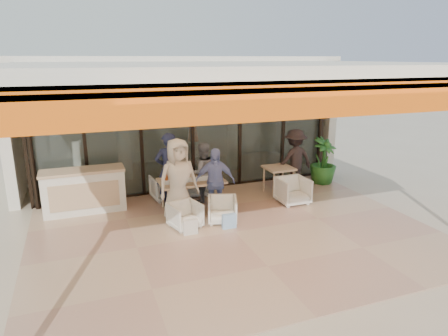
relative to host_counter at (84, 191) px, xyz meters
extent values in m
plane|color=#C6B293|center=(2.82, -2.30, -0.53)|extent=(70.00, 70.00, 0.00)
cube|color=tan|center=(2.82, -2.30, -0.53)|extent=(8.00, 6.00, 0.01)
cube|color=silver|center=(2.82, -2.30, 2.77)|extent=(8.00, 6.00, 0.20)
cube|color=#FC600D|center=(2.82, -5.24, 2.49)|extent=(8.00, 0.12, 0.45)
cube|color=orange|center=(2.82, -4.55, 2.61)|extent=(8.00, 1.50, 0.06)
cylinder|color=black|center=(-1.06, 0.58, 1.07)|extent=(0.12, 0.12, 3.20)
cylinder|color=black|center=(6.70, 0.58, 1.07)|extent=(0.12, 0.12, 3.20)
cube|color=#9EADA3|center=(2.82, 0.70, 1.07)|extent=(8.00, 0.03, 3.20)
cube|color=black|center=(2.82, 0.70, -0.49)|extent=(8.00, 0.10, 0.08)
cube|color=black|center=(2.82, 0.70, 2.63)|extent=(8.00, 0.10, 0.08)
cube|color=black|center=(-1.18, 0.70, 1.07)|extent=(0.08, 0.10, 3.20)
cube|color=black|center=(0.12, 0.70, 1.07)|extent=(0.08, 0.10, 3.20)
cube|color=black|center=(1.47, 0.70, 1.07)|extent=(0.08, 0.10, 3.20)
cube|color=black|center=(2.82, 0.70, 1.07)|extent=(0.08, 0.10, 3.20)
cube|color=black|center=(4.17, 0.70, 1.07)|extent=(0.08, 0.10, 3.20)
cube|color=black|center=(5.52, 0.70, 1.07)|extent=(0.08, 0.10, 3.20)
cube|color=black|center=(6.82, 0.70, 1.07)|extent=(0.08, 0.10, 3.20)
cube|color=silver|center=(2.82, 4.20, 1.17)|extent=(9.00, 0.25, 3.40)
cube|color=silver|center=(-1.58, 2.45, 1.17)|extent=(0.25, 3.50, 3.40)
cube|color=silver|center=(7.22, 2.45, 1.17)|extent=(0.25, 3.50, 3.40)
cube|color=silver|center=(2.82, 2.45, 2.87)|extent=(9.00, 3.50, 0.25)
cube|color=tan|center=(2.82, 2.45, -0.52)|extent=(8.00, 3.50, 0.02)
cylinder|color=silver|center=(1.22, 2.30, 0.97)|extent=(0.40, 0.40, 3.00)
cylinder|color=silver|center=(4.62, 2.30, 0.97)|extent=(0.40, 0.40, 3.00)
cylinder|color=black|center=(1.62, 1.90, 2.47)|extent=(0.03, 0.03, 0.70)
cube|color=black|center=(1.62, 1.90, 2.02)|extent=(0.30, 0.30, 0.40)
sphere|color=#FFBF72|center=(1.62, 1.90, 2.02)|extent=(0.18, 0.18, 0.18)
cylinder|color=black|center=(5.12, 1.90, 2.47)|extent=(0.03, 0.03, 0.70)
cube|color=black|center=(5.12, 1.90, 2.02)|extent=(0.30, 0.30, 0.40)
sphere|color=#FFBF72|center=(5.12, 1.90, 2.02)|extent=(0.18, 0.18, 0.18)
cylinder|color=black|center=(3.12, 1.70, -0.48)|extent=(0.40, 0.40, 0.05)
cylinder|color=black|center=(3.12, 1.70, 0.52)|extent=(0.04, 0.04, 2.10)
cone|color=orange|center=(3.12, 1.70, 1.17)|extent=(0.32, 0.32, 1.10)
cube|color=silver|center=(0.00, 0.00, -0.03)|extent=(1.80, 0.60, 1.00)
cube|color=tan|center=(0.00, 0.00, 0.48)|extent=(1.85, 0.65, 0.06)
cube|color=tan|center=(0.00, -0.31, -0.03)|extent=(1.50, 0.02, 0.60)
cube|color=tan|center=(2.36, -0.72, 0.19)|extent=(1.50, 0.90, 0.05)
cube|color=white|center=(2.36, -0.72, 0.21)|extent=(1.30, 0.35, 0.01)
cylinder|color=tan|center=(1.74, -1.04, -0.18)|extent=(0.06, 0.06, 0.70)
cylinder|color=tan|center=(2.98, -1.04, -0.18)|extent=(0.06, 0.06, 0.70)
cylinder|color=tan|center=(1.74, -0.40, -0.18)|extent=(0.06, 0.06, 0.70)
cylinder|color=tan|center=(2.98, -0.40, -0.18)|extent=(0.06, 0.06, 0.70)
cylinder|color=white|center=(1.91, -0.87, 0.27)|extent=(0.06, 0.06, 0.11)
cylinder|color=white|center=(2.11, -0.52, 0.27)|extent=(0.06, 0.06, 0.11)
cylinder|color=white|center=(2.41, -0.82, 0.27)|extent=(0.06, 0.06, 0.11)
cylinder|color=white|center=(2.66, -0.54, 0.27)|extent=(0.06, 0.06, 0.11)
cylinder|color=white|center=(2.86, -0.92, 0.27)|extent=(0.06, 0.06, 0.11)
cylinder|color=#973B15|center=(1.81, -0.57, 0.30)|extent=(0.07, 0.07, 0.16)
cylinder|color=black|center=(2.26, -0.44, 0.30)|extent=(0.09, 0.09, 0.17)
cylinder|color=black|center=(2.26, -0.44, 0.39)|extent=(0.10, 0.10, 0.01)
cylinder|color=white|center=(1.91, -1.02, 0.22)|extent=(0.22, 0.22, 0.01)
cylinder|color=white|center=(2.81, -1.02, 0.22)|extent=(0.22, 0.22, 0.01)
cylinder|color=white|center=(1.91, -0.40, 0.22)|extent=(0.22, 0.22, 0.01)
cylinder|color=white|center=(2.81, -0.40, 0.22)|extent=(0.22, 0.22, 0.01)
imported|color=white|center=(1.94, 0.23, -0.19)|extent=(0.73, 0.69, 0.68)
imported|color=white|center=(2.78, 0.23, -0.22)|extent=(0.66, 0.63, 0.61)
imported|color=white|center=(1.94, -1.67, -0.22)|extent=(0.72, 0.70, 0.61)
imported|color=white|center=(2.78, -1.67, -0.22)|extent=(0.77, 0.75, 0.63)
imported|color=#1A1E3A|center=(1.94, -0.27, 0.37)|extent=(0.66, 0.44, 1.81)
imported|color=slate|center=(2.78, -0.27, 0.22)|extent=(0.75, 0.59, 1.51)
imported|color=beige|center=(1.94, -1.17, 0.39)|extent=(0.97, 0.71, 1.84)
imported|color=#7283BE|center=(2.78, -1.17, 0.25)|extent=(0.97, 0.56, 1.56)
cube|color=silver|center=(1.94, -2.07, -0.36)|extent=(0.30, 0.10, 0.34)
cube|color=#99BFD8|center=(2.78, -2.07, -0.36)|extent=(0.30, 0.10, 0.34)
cube|color=tan|center=(4.81, -0.44, 0.19)|extent=(0.70, 0.70, 0.05)
cylinder|color=tan|center=(4.53, -0.72, -0.18)|extent=(0.05, 0.05, 0.70)
cylinder|color=tan|center=(5.09, -0.72, -0.18)|extent=(0.05, 0.05, 0.70)
cylinder|color=tan|center=(4.53, -0.16, -0.18)|extent=(0.05, 0.05, 0.70)
cylinder|color=tan|center=(5.09, -0.16, -0.18)|extent=(0.05, 0.05, 0.70)
imported|color=white|center=(4.81, -1.19, -0.17)|extent=(0.72, 0.67, 0.73)
imported|color=black|center=(5.43, -0.18, 0.30)|extent=(1.12, 0.70, 1.66)
imported|color=#1E5919|center=(6.44, -0.05, 0.13)|extent=(0.95, 0.95, 1.33)
camera|label=1|loc=(-0.05, -9.29, 2.96)|focal=32.00mm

